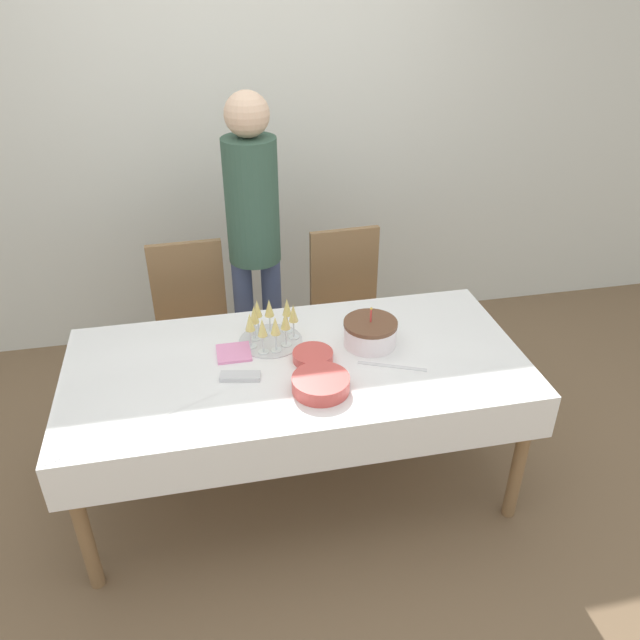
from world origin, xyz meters
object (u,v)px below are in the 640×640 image
Objects in this scene: dining_chair_far_left at (193,322)px; plate_stack_main at (321,384)px; dining_chair_far_right at (349,306)px; plate_stack_dessert at (313,356)px; person_standing at (253,223)px; champagne_tray at (271,323)px; birthday_cake at (370,333)px.

dining_chair_far_left reaches higher than plate_stack_main.
dining_chair_far_right is 0.91m from plate_stack_dessert.
plate_stack_dessert is at bearing 87.31° from plate_stack_main.
plate_stack_dessert is at bearing -114.71° from dining_chair_far_right.
dining_chair_far_right reaches higher than plate_stack_dessert.
person_standing is (-0.15, 0.88, 0.28)m from plate_stack_dessert.
dining_chair_far_right is at bearing 65.29° from plate_stack_dessert.
champagne_tray is 0.72m from person_standing.
dining_chair_far_left is 1.00× the size of dining_chair_far_right.
plate_stack_dessert is at bearing -80.59° from person_standing.
dining_chair_far_left and dining_chair_far_right have the same top height.
dining_chair_far_left is 0.78m from champagne_tray.
plate_stack_dessert is at bearing -49.76° from champagne_tray.
person_standing reaches higher than dining_chair_far_right.
person_standing reaches higher than birthday_cake.
plate_stack_main is at bearing -134.60° from birthday_cake.
birthday_cake is at bearing -96.96° from dining_chair_far_right.
person_standing reaches higher than dining_chair_far_left.
champagne_tray reaches higher than plate_stack_main.
birthday_cake is 0.41m from plate_stack_main.
plate_stack_dessert is at bearing -57.09° from dining_chair_far_left.
birthday_cake is at bearing -14.11° from champagne_tray.
birthday_cake is (0.80, -0.72, 0.28)m from dining_chair_far_left.
birthday_cake is 0.94m from person_standing.
dining_chair_far_left is 1.11m from birthday_cake.
dining_chair_far_left is 5.30× the size of plate_stack_dessert.
dining_chair_far_right is (0.89, -0.00, 0.00)m from dining_chair_far_left.
plate_stack_dessert is at bearing -164.75° from birthday_cake.
dining_chair_far_right is 0.78m from birthday_cake.
person_standing is at bearing 11.82° from dining_chair_far_left.
birthday_cake reaches higher than plate_stack_dessert.
champagne_tray is at bearing 130.24° from plate_stack_dessert.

